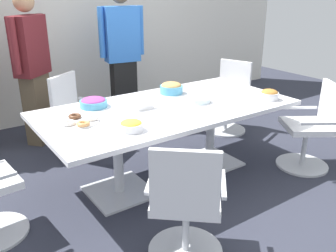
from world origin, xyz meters
TOP-DOWN VIEW (x-y plane):
  - ground_plane at (0.00, 0.00)m, footprint 10.00×10.00m
  - back_wall at (0.00, 2.40)m, footprint 8.00×0.10m
  - conference_table at (0.00, 0.00)m, footprint 2.40×1.20m
  - office_chair_0 at (1.40, 0.62)m, footprint 0.69×0.69m
  - office_chair_1 at (-0.51, 1.05)m, footprint 0.75×0.75m
  - office_chair_3 at (-0.57, -1.03)m, footprint 0.76×0.76m
  - office_chair_4 at (1.36, -0.66)m, footprint 0.75×0.75m
  - person_standing_1 at (-0.78, 1.64)m, footprint 0.51×0.46m
  - person_standing_2 at (0.39, 1.62)m, footprint 0.62×0.28m
  - snack_bowl_pretzels at (0.96, -0.39)m, footprint 0.19×0.19m
  - snack_bowl_cookies at (0.29, 0.35)m, footprint 0.24×0.24m
  - snack_bowl_candy_mix at (-0.58, 0.38)m, footprint 0.26×0.26m
  - snack_bowl_chips_yellow at (-0.59, -0.35)m, footprint 0.19×0.19m
  - donut_platter at (-0.86, 0.04)m, footprint 0.31×0.32m
  - plate_stack at (0.32, -0.06)m, footprint 0.24×0.24m
  - napkin_pile at (-0.23, 0.10)m, footprint 0.16×0.16m

SIDE VIEW (x-z plane):
  - ground_plane at x=0.00m, z-range -0.01..0.00m
  - office_chair_0 at x=1.40m, z-range -0.05..0.86m
  - office_chair_1 at x=-0.51m, z-range -0.05..0.86m
  - office_chair_3 at x=-0.57m, z-range -0.05..0.86m
  - office_chair_4 at x=1.36m, z-range -0.05..0.86m
  - conference_table at x=0.00m, z-range 0.25..1.00m
  - donut_platter at x=-0.86m, z-range 0.75..0.79m
  - plate_stack at x=0.32m, z-range 0.75..0.80m
  - napkin_pile at x=-0.23m, z-range 0.75..0.83m
  - snack_bowl_chips_yellow at x=-0.59m, z-range 0.75..0.84m
  - snack_bowl_candy_mix at x=-0.58m, z-range 0.75..0.84m
  - snack_bowl_pretzels at x=0.96m, z-range 0.75..0.85m
  - snack_bowl_cookies at x=0.29m, z-range 0.75..0.87m
  - person_standing_1 at x=-0.78m, z-range 0.04..1.81m
  - person_standing_2 at x=0.39m, z-range 0.05..1.90m
  - back_wall at x=0.00m, z-range 0.00..2.80m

